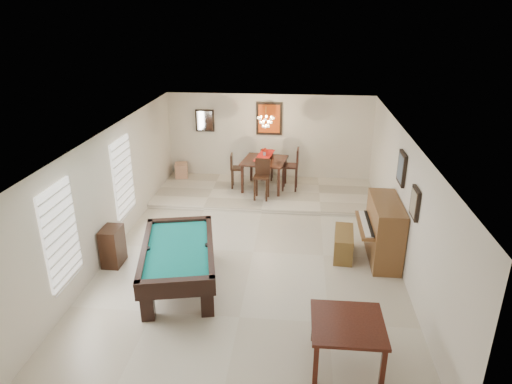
% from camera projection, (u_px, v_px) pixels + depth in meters
% --- Properties ---
extents(ground_plane, '(6.00, 9.00, 0.02)m').
position_uv_depth(ground_plane, '(253.00, 252.00, 9.81)').
color(ground_plane, beige).
extents(wall_back, '(6.00, 0.04, 2.60)m').
position_uv_depth(wall_back, '(269.00, 138.00, 13.47)').
color(wall_back, silver).
rests_on(wall_back, ground_plane).
extents(wall_front, '(6.00, 0.04, 2.60)m').
position_uv_depth(wall_front, '(212.00, 347.00, 5.17)').
color(wall_front, silver).
rests_on(wall_front, ground_plane).
extents(wall_left, '(0.04, 9.00, 2.60)m').
position_uv_depth(wall_left, '(112.00, 191.00, 9.59)').
color(wall_left, silver).
rests_on(wall_left, ground_plane).
extents(wall_right, '(0.04, 9.00, 2.60)m').
position_uv_depth(wall_right, '(403.00, 202.00, 9.04)').
color(wall_right, silver).
rests_on(wall_right, ground_plane).
extents(ceiling, '(6.00, 9.00, 0.04)m').
position_uv_depth(ceiling, '(253.00, 134.00, 8.83)').
color(ceiling, white).
rests_on(ceiling, wall_back).
extents(dining_step, '(6.00, 2.50, 0.12)m').
position_uv_depth(dining_step, '(265.00, 193.00, 12.78)').
color(dining_step, beige).
rests_on(dining_step, ground_plane).
extents(window_left_front, '(0.06, 1.00, 1.70)m').
position_uv_depth(window_left_front, '(60.00, 234.00, 7.52)').
color(window_left_front, white).
rests_on(window_left_front, wall_left).
extents(window_left_rear, '(0.06, 1.00, 1.70)m').
position_uv_depth(window_left_rear, '(123.00, 177.00, 10.11)').
color(window_left_rear, white).
rests_on(window_left_rear, wall_left).
extents(pool_table, '(1.79, 2.62, 0.80)m').
position_uv_depth(pool_table, '(179.00, 267.00, 8.49)').
color(pool_table, black).
rests_on(pool_table, ground_plane).
extents(square_table, '(1.05, 1.05, 0.72)m').
position_uv_depth(square_table, '(346.00, 343.00, 6.61)').
color(square_table, '#36150D').
rests_on(square_table, ground_plane).
extents(upright_piano, '(0.86, 1.53, 1.28)m').
position_uv_depth(upright_piano, '(377.00, 230.00, 9.35)').
color(upright_piano, brown).
rests_on(upright_piano, ground_plane).
extents(piano_bench, '(0.46, 1.00, 0.54)m').
position_uv_depth(piano_bench, '(343.00, 244.00, 9.58)').
color(piano_bench, brown).
rests_on(piano_bench, ground_plane).
extents(apothecary_chest, '(0.36, 0.53, 0.80)m').
position_uv_depth(apothecary_chest, '(113.00, 246.00, 9.21)').
color(apothecary_chest, black).
rests_on(apothecary_chest, ground_plane).
extents(dining_table, '(1.32, 1.32, 0.96)m').
position_uv_depth(dining_table, '(264.00, 172.00, 12.80)').
color(dining_table, black).
rests_on(dining_table, dining_step).
extents(flower_vase, '(0.14, 0.14, 0.21)m').
position_uv_depth(flower_vase, '(265.00, 152.00, 12.58)').
color(flower_vase, red).
rests_on(flower_vase, dining_table).
extents(dining_chair_south, '(0.43, 0.43, 1.07)m').
position_uv_depth(dining_chair_south, '(262.00, 180.00, 12.05)').
color(dining_chair_south, black).
rests_on(dining_chair_south, dining_step).
extents(dining_chair_north, '(0.36, 0.36, 0.97)m').
position_uv_depth(dining_chair_north, '(267.00, 164.00, 13.47)').
color(dining_chair_north, black).
rests_on(dining_chair_north, dining_step).
extents(dining_chair_west, '(0.39, 0.39, 0.98)m').
position_uv_depth(dining_chair_west, '(238.00, 171.00, 12.86)').
color(dining_chair_west, black).
rests_on(dining_chair_west, dining_step).
extents(dining_chair_east, '(0.46, 0.46, 1.20)m').
position_uv_depth(dining_chair_east, '(290.00, 169.00, 12.67)').
color(dining_chair_east, black).
rests_on(dining_chair_east, dining_step).
extents(corner_bench, '(0.45, 0.52, 0.41)m').
position_uv_depth(corner_bench, '(181.00, 170.00, 13.77)').
color(corner_bench, tan).
rests_on(corner_bench, dining_step).
extents(chandelier, '(0.44, 0.44, 0.60)m').
position_uv_depth(chandelier, '(266.00, 118.00, 11.94)').
color(chandelier, '#FFE5B2').
rests_on(chandelier, ceiling).
extents(back_painting, '(0.75, 0.06, 0.95)m').
position_uv_depth(back_painting, '(269.00, 119.00, 13.21)').
color(back_painting, '#D84C14').
rests_on(back_painting, wall_back).
extents(back_mirror, '(0.55, 0.06, 0.65)m').
position_uv_depth(back_mirror, '(205.00, 121.00, 13.42)').
color(back_mirror, white).
rests_on(back_mirror, wall_back).
extents(right_picture_upper, '(0.06, 0.55, 0.65)m').
position_uv_depth(right_picture_upper, '(402.00, 168.00, 9.10)').
color(right_picture_upper, slate).
rests_on(right_picture_upper, wall_right).
extents(right_picture_lower, '(0.06, 0.45, 0.55)m').
position_uv_depth(right_picture_lower, '(415.00, 203.00, 7.97)').
color(right_picture_lower, gray).
rests_on(right_picture_lower, wall_right).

